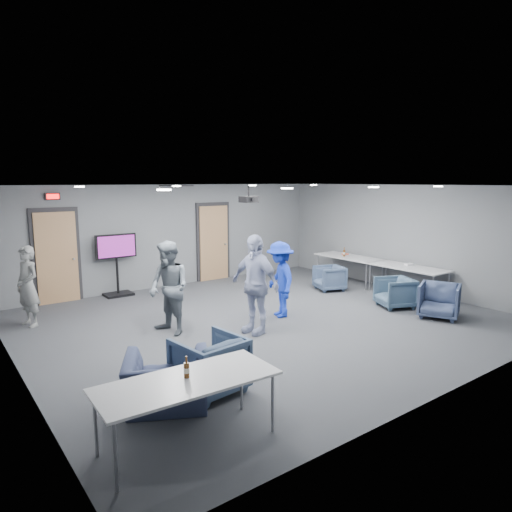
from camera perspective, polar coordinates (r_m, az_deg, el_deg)
floor at (r=9.36m, az=1.17°, el=-7.99°), size 9.00×9.00×0.00m
ceiling at (r=8.94m, az=1.23°, el=8.77°), size 9.00×9.00×0.00m
wall_back at (r=12.42m, az=-10.22°, el=2.55°), size 9.00×0.02×2.70m
wall_front at (r=6.44m, az=23.67°, el=-4.38°), size 9.00×0.02×2.70m
wall_left at (r=7.26m, az=-28.12°, el=-3.22°), size 0.02×8.00×2.70m
wall_right at (r=12.31m, az=17.98°, el=2.18°), size 0.02×8.00×2.70m
door_left at (r=11.41m, az=-23.65°, el=-0.12°), size 1.06×0.17×2.24m
door_right at (r=12.99m, az=-5.35°, el=1.70°), size 1.06×0.17×2.24m
exit_sign at (r=11.27m, az=-24.09°, el=6.82°), size 0.32×0.08×0.16m
hvac_diffuser at (r=11.04m, az=-9.94°, el=8.67°), size 0.60×0.60×0.03m
downlights at (r=8.94m, az=1.23°, el=8.67°), size 6.18×3.78×0.02m
person_a at (r=9.84m, az=-26.63°, el=-3.41°), size 0.55×0.67×1.57m
person_b at (r=8.48m, az=-10.82°, el=-3.97°), size 0.79×0.94×1.72m
person_c at (r=8.39m, az=-0.16°, el=-3.53°), size 0.65×1.15×1.84m
person_d at (r=9.43m, az=3.02°, el=-2.94°), size 0.89×1.15×1.57m
chair_right_a at (r=11.92m, az=9.14°, el=-2.74°), size 0.89×0.87×0.63m
chair_right_b at (r=10.64m, az=16.98°, el=-4.39°), size 0.97×0.95×0.67m
chair_right_c at (r=10.16m, az=21.92°, el=-5.20°), size 1.03×1.02×0.71m
chair_front_a at (r=6.27m, az=-5.87°, el=-13.30°), size 0.91×0.93×0.77m
chair_front_b at (r=5.97m, az=-11.06°, el=-15.18°), size 1.32×1.26×0.66m
table_right_a at (r=12.87m, az=11.53°, el=-0.23°), size 0.81×1.94×0.73m
table_right_b at (r=11.71m, az=18.47°, el=-1.47°), size 0.81×1.94×0.73m
table_front_left at (r=5.03m, az=-8.56°, el=-15.48°), size 1.95×0.87×0.73m
bottle_front at (r=5.03m, az=-8.67°, el=-13.88°), size 0.06×0.06×0.24m
bottle_right at (r=12.82m, az=10.95°, el=0.37°), size 0.07×0.07×0.26m
snack_box at (r=13.12m, az=11.09°, el=0.23°), size 0.18×0.13×0.04m
wrapper at (r=11.89m, az=18.56°, el=-1.01°), size 0.22×0.17×0.04m
tv_stand at (r=11.61m, az=-17.00°, el=-0.61°), size 0.99×0.47×1.52m
projector at (r=9.91m, az=-0.92°, el=7.12°), size 0.35×0.34×0.36m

